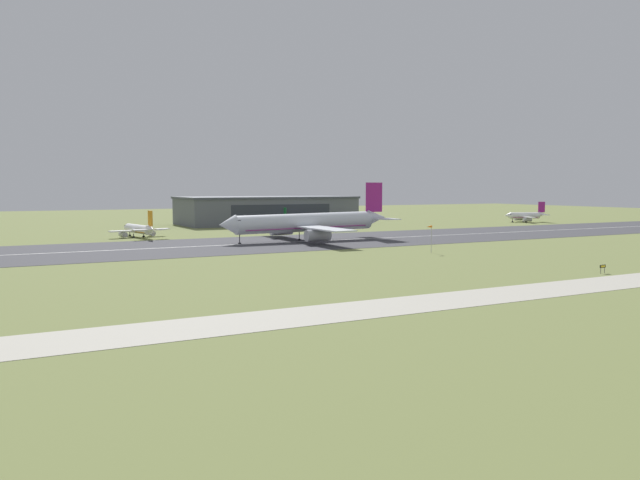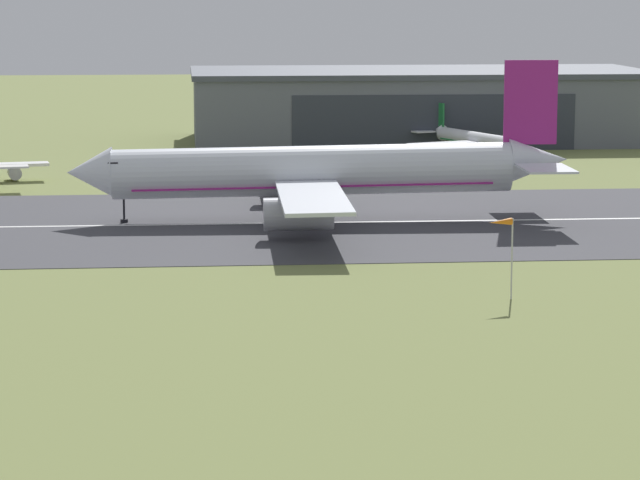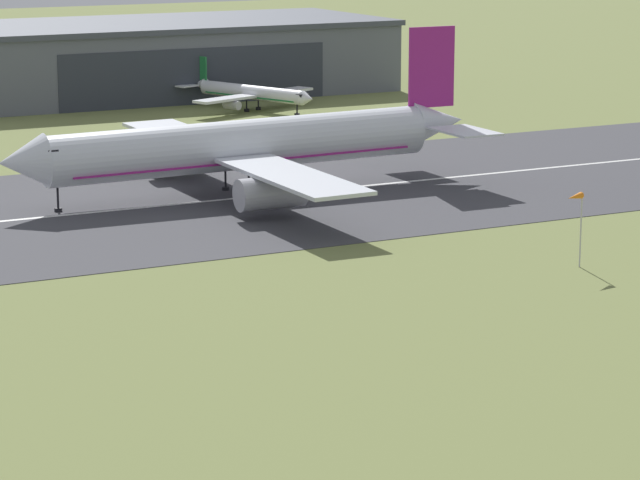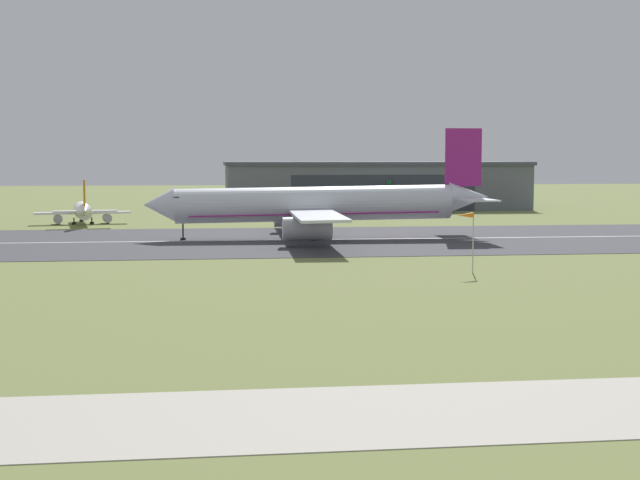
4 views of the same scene
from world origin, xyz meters
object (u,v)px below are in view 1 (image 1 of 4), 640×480
Objects in this scene: airplane_landing at (306,223)px; runway_sign at (603,267)px; airplane_parked_centre at (525,216)px; windsock_pole at (429,229)px; airplane_parked_west at (139,229)px; airplane_parked_east at (304,220)px.

airplane_landing is 92.32m from runway_sign.
airplane_parked_centre is 3.10× the size of windsock_pole.
runway_sign is (59.91, -128.77, -1.42)m from airplane_parked_west.
airplane_parked_centre reaches higher than windsock_pole.
runway_sign is at bearing -94.75° from airplane_parked_east.
airplane_landing reaches higher than airplane_parked_west.
airplane_parked_east is at bearing 64.17° from airplane_landing.
airplane_parked_east is at bearing 80.07° from windsock_pole.
airplane_parked_centre is 154.56m from windsock_pole.
airplane_landing is 33.87× the size of runway_sign.
airplane_parked_centre is 108.73m from airplane_parked_east.
airplane_parked_east is at bearing 18.84° from airplane_parked_west.
airplane_parked_centre is at bearing 35.35° from windsock_pole.
runway_sign is at bearing -131.68° from airplane_parked_centre.
airplane_parked_centre reaches higher than runway_sign.
airplane_parked_west is at bearing 137.75° from airplane_landing.
runway_sign is (-12.75, -153.57, -1.54)m from airplane_parked_east.
airplane_landing is at bearing 101.11° from runway_sign.
airplane_parked_west is 3.47× the size of windsock_pole.
airplane_parked_east is 3.74× the size of windsock_pole.
airplane_parked_west is 1.12× the size of airplane_parked_centre.
airplane_landing reaches higher than windsock_pole.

